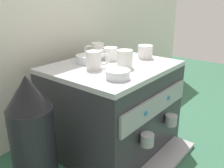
# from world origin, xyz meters

# --- Properties ---
(ground_plane) EXTENTS (4.00, 4.00, 0.00)m
(ground_plane) POSITION_xyz_m (0.00, 0.00, 0.00)
(ground_plane) COLOR #28563D
(tiled_backsplash_wall) EXTENTS (2.80, 0.03, 1.10)m
(tiled_backsplash_wall) POSITION_xyz_m (0.00, 0.37, 0.55)
(tiled_backsplash_wall) COLOR silver
(tiled_backsplash_wall) RESTS_ON ground_plane
(espresso_machine) EXTENTS (0.56, 0.59, 0.43)m
(espresso_machine) POSITION_xyz_m (0.00, -0.00, 0.21)
(espresso_machine) COLOR #2D2D33
(espresso_machine) RESTS_ON ground_plane
(ceramic_cup_0) EXTENTS (0.09, 0.08, 0.06)m
(ceramic_cup_0) POSITION_xyz_m (0.06, 0.07, 0.46)
(ceramic_cup_0) COLOR white
(ceramic_cup_0) RESTS_ON espresso_machine
(ceramic_cup_1) EXTENTS (0.10, 0.09, 0.08)m
(ceramic_cup_1) POSITION_xyz_m (0.00, -0.07, 0.47)
(ceramic_cup_1) COLOR white
(ceramic_cup_1) RESTS_ON espresso_machine
(ceramic_cup_2) EXTENTS (0.10, 0.08, 0.08)m
(ceramic_cup_2) POSITION_xyz_m (-0.10, 0.02, 0.47)
(ceramic_cup_2) COLOR white
(ceramic_cup_2) RESTS_ON espresso_machine
(ceramic_cup_3) EXTENTS (0.08, 0.10, 0.06)m
(ceramic_cup_3) POSITION_xyz_m (0.21, -0.05, 0.46)
(ceramic_cup_3) COLOR white
(ceramic_cup_3) RESTS_ON espresso_machine
(ceramic_cup_4) EXTENTS (0.09, 0.08, 0.07)m
(ceramic_cup_4) POSITION_xyz_m (0.07, 0.16, 0.46)
(ceramic_cup_4) COLOR white
(ceramic_cup_4) RESTS_ON espresso_machine
(ceramic_bowl_0) EXTENTS (0.12, 0.12, 0.04)m
(ceramic_bowl_0) POSITION_xyz_m (-0.04, 0.11, 0.44)
(ceramic_bowl_0) COLOR silver
(ceramic_bowl_0) RESTS_ON espresso_machine
(ceramic_bowl_1) EXTENTS (0.10, 0.10, 0.03)m
(ceramic_bowl_1) POSITION_xyz_m (-0.14, -0.14, 0.44)
(ceramic_bowl_1) COLOR silver
(ceramic_bowl_1) RESTS_ON espresso_machine
(coffee_grinder) EXTENTS (0.16, 0.16, 0.48)m
(coffee_grinder) POSITION_xyz_m (-0.44, 0.03, 0.24)
(coffee_grinder) COLOR black
(coffee_grinder) RESTS_ON ground_plane
(milk_pitcher) EXTENTS (0.08, 0.08, 0.12)m
(milk_pitcher) POSITION_xyz_m (0.46, -0.05, 0.06)
(milk_pitcher) COLOR #B7B7BC
(milk_pitcher) RESTS_ON ground_plane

